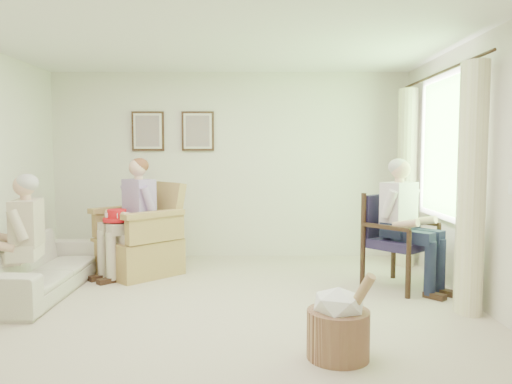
# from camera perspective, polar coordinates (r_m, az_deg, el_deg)

# --- Properties ---
(floor) EXTENTS (5.50, 5.50, 0.00)m
(floor) POSITION_cam_1_polar(r_m,az_deg,el_deg) (4.58, -4.68, -14.42)
(floor) COLOR beige
(floor) RESTS_ON ground
(back_wall) EXTENTS (5.00, 0.04, 2.60)m
(back_wall) POSITION_cam_1_polar(r_m,az_deg,el_deg) (7.08, -2.97, 3.06)
(back_wall) COLOR silver
(back_wall) RESTS_ON ground
(front_wall) EXTENTS (5.00, 0.04, 2.60)m
(front_wall) POSITION_cam_1_polar(r_m,az_deg,el_deg) (1.62, -12.82, -2.36)
(front_wall) COLOR silver
(front_wall) RESTS_ON ground
(right_wall) EXTENTS (0.04, 5.50, 2.60)m
(right_wall) POSITION_cam_1_polar(r_m,az_deg,el_deg) (4.82, 26.34, 1.85)
(right_wall) COLOR silver
(right_wall) RESTS_ON ground
(ceiling) EXTENTS (5.00, 5.50, 0.02)m
(ceiling) POSITION_cam_1_polar(r_m,az_deg,el_deg) (4.47, -4.92, 18.96)
(ceiling) COLOR white
(ceiling) RESTS_ON back_wall
(window) EXTENTS (0.13, 2.50, 1.63)m
(window) POSITION_cam_1_polar(r_m,az_deg,el_deg) (5.90, 20.93, 5.22)
(window) COLOR #2D6B23
(window) RESTS_ON right_wall
(curtain_left) EXTENTS (0.34, 0.34, 2.30)m
(curtain_left) POSITION_cam_1_polar(r_m,az_deg,el_deg) (4.96, 23.39, 0.28)
(curtain_left) COLOR beige
(curtain_left) RESTS_ON ground
(curtain_right) EXTENTS (0.34, 0.34, 2.30)m
(curtain_right) POSITION_cam_1_polar(r_m,az_deg,el_deg) (6.80, 16.81, 1.54)
(curtain_right) COLOR beige
(curtain_right) RESTS_ON ground
(framed_print_left) EXTENTS (0.45, 0.05, 0.55)m
(framed_print_left) POSITION_cam_1_polar(r_m,az_deg,el_deg) (7.19, -12.26, 6.81)
(framed_print_left) COLOR #382114
(framed_print_left) RESTS_ON back_wall
(framed_print_right) EXTENTS (0.45, 0.05, 0.55)m
(framed_print_right) POSITION_cam_1_polar(r_m,az_deg,el_deg) (7.08, -6.67, 6.92)
(framed_print_right) COLOR #382114
(framed_print_right) RESTS_ON back_wall
(wicker_armchair) EXTENTS (0.87, 0.87, 1.12)m
(wicker_armchair) POSITION_cam_1_polar(r_m,az_deg,el_deg) (6.32, -13.26, -5.87)
(wicker_armchair) COLOR #A8924F
(wicker_armchair) RESTS_ON ground
(wood_armchair) EXTENTS (0.66, 0.62, 1.01)m
(wood_armchair) POSITION_cam_1_polar(r_m,az_deg,el_deg) (5.79, 15.97, -4.87)
(wood_armchair) COLOR black
(wood_armchair) RESTS_ON ground
(sofa) EXTENTS (1.98, 0.78, 0.58)m
(sofa) POSITION_cam_1_polar(r_m,az_deg,el_deg) (5.81, -23.69, -7.72)
(sofa) COLOR beige
(sofa) RESTS_ON ground
(person_wicker) EXTENTS (0.40, 0.63, 1.39)m
(person_wicker) POSITION_cam_1_polar(r_m,az_deg,el_deg) (6.11, -13.65, -1.82)
(person_wicker) COLOR beige
(person_wicker) RESTS_ON ground
(person_dark) EXTENTS (0.40, 0.63, 1.39)m
(person_dark) POSITION_cam_1_polar(r_m,az_deg,el_deg) (5.59, 16.51, -2.47)
(person_dark) COLOR #181E36
(person_dark) RESTS_ON ground
(person_sofa) EXTENTS (0.42, 0.62, 1.25)m
(person_sofa) POSITION_cam_1_polar(r_m,az_deg,el_deg) (5.43, -25.30, -4.17)
(person_sofa) COLOR beige
(person_sofa) RESTS_ON ground
(red_hat) EXTENTS (0.32, 0.32, 0.14)m
(red_hat) POSITION_cam_1_polar(r_m,az_deg,el_deg) (6.05, -15.61, -2.73)
(red_hat) COLOR red
(red_hat) RESTS_ON person_wicker
(hatbox) EXTENTS (0.60, 0.60, 0.67)m
(hatbox) POSITION_cam_1_polar(r_m,az_deg,el_deg) (3.77, 9.42, -14.54)
(hatbox) COLOR tan
(hatbox) RESTS_ON ground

